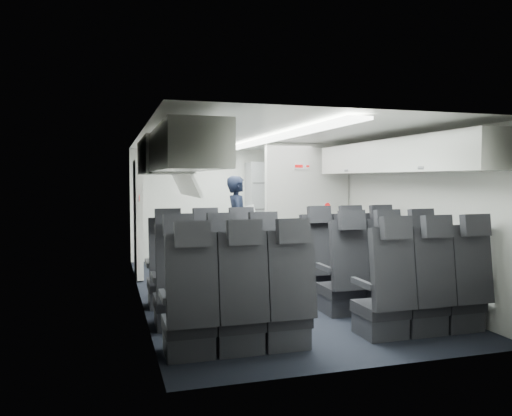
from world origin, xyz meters
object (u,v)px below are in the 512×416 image
seat_row_front (276,269)px  seat_row_mid (302,283)px  boarding_door (138,218)px  carry_on_bag (167,161)px  seat_row_rear (337,302)px  flight_attendant (238,224)px  galley_unit (269,211)px

seat_row_front → seat_row_mid: size_ratio=1.00×
boarding_door → carry_on_bag: size_ratio=4.43×
seat_row_rear → carry_on_bag: (-1.39, 1.87, 1.39)m
boarding_door → flight_attendant: size_ratio=1.14×
seat_row_rear → flight_attendant: (0.02, 3.91, 0.41)m
seat_row_front → seat_row_rear: size_ratio=1.00×
seat_row_rear → galley_unit: 5.17m
seat_row_front → seat_row_rear: bearing=-90.0°
carry_on_bag → seat_row_mid: bearing=-16.9°
seat_row_front → carry_on_bag: size_ratio=7.94×
flight_attendant → carry_on_bag: 2.67m
galley_unit → boarding_door: galley_unit is taller
galley_unit → carry_on_bag: carry_on_bag is taller
carry_on_bag → galley_unit: bearing=71.8°
boarding_door → flight_attendant: 1.67m
seat_row_front → seat_row_mid: bearing=-90.0°
seat_row_rear → carry_on_bag: carry_on_bag is taller
seat_row_rear → boarding_door: (-1.64, 3.89, 0.55)m
seat_row_front → galley_unit: size_ratio=1.75×
seat_row_rear → carry_on_bag: size_ratio=7.94×
seat_row_front → boarding_door: 2.71m
boarding_door → seat_row_mid: bearing=-61.2°
seat_row_mid → flight_attendant: flight_attendant is taller
seat_row_mid → boarding_door: (-1.64, 2.99, 0.55)m
flight_attendant → seat_row_rear: bearing=-170.4°
seat_row_front → galley_unit: 3.43m
flight_attendant → boarding_door: bearing=100.8°
seat_row_rear → seat_row_mid: bearing=90.0°
galley_unit → seat_row_rear: bearing=-100.6°
galley_unit → flight_attendant: size_ratio=1.17×
seat_row_mid → carry_on_bag: (-1.39, 0.97, 1.39)m
boarding_door → galley_unit: bearing=24.3°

